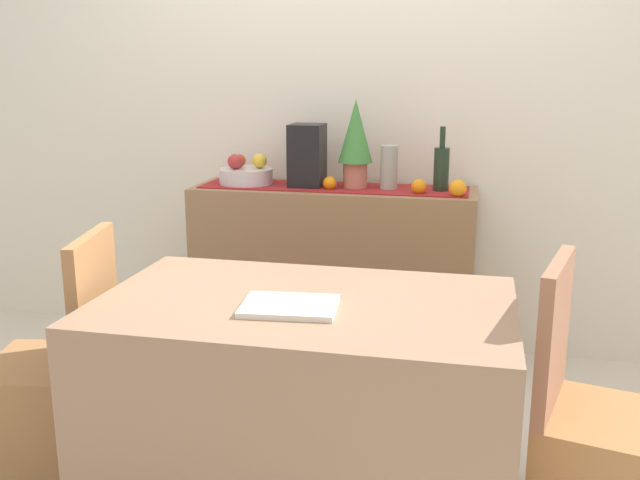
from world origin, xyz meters
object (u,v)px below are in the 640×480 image
object	(u,v)px
sideboard_console	(333,274)
dining_table	(305,409)
chair_near_window	(56,410)
open_book	(289,306)
fruit_bowl	(246,176)
coffee_maker	(307,156)
potted_plant	(356,139)
ceramic_vase	(389,168)
wine_bottle	(441,168)
chair_by_corner	(600,472)

from	to	relation	value
sideboard_console	dining_table	size ratio (longest dim) A/B	1.07
sideboard_console	chair_near_window	xyz separation A→B (m)	(-0.73, -1.31, -0.17)
open_book	chair_near_window	world-z (taller)	chair_near_window
fruit_bowl	coffee_maker	xyz separation A→B (m)	(0.31, 0.00, 0.11)
sideboard_console	dining_table	distance (m)	1.33
sideboard_console	potted_plant	size ratio (longest dim) A/B	3.24
fruit_bowl	open_book	world-z (taller)	fruit_bowl
ceramic_vase	dining_table	xyz separation A→B (m)	(-0.09, -1.32, -0.61)
fruit_bowl	coffee_maker	distance (m)	0.33
dining_table	sideboard_console	bearing A→B (deg)	97.72
wine_bottle	dining_table	bearing A→B (deg)	-104.27
wine_bottle	chair_near_window	size ratio (longest dim) A/B	0.34
ceramic_vase	potted_plant	size ratio (longest dim) A/B	0.50
coffee_maker	open_book	bearing A→B (deg)	-78.50
fruit_bowl	ceramic_vase	size ratio (longest dim) A/B	1.26
sideboard_console	fruit_bowl	bearing A→B (deg)	180.00
chair_by_corner	coffee_maker	bearing A→B (deg)	132.75
chair_by_corner	wine_bottle	bearing A→B (deg)	113.42
wine_bottle	coffee_maker	xyz separation A→B (m)	(-0.65, -0.00, 0.04)
potted_plant	dining_table	distance (m)	1.51
open_book	chair_by_corner	world-z (taller)	chair_by_corner
coffee_maker	chair_near_window	bearing A→B (deg)	-114.32
open_book	chair_by_corner	xyz separation A→B (m)	(0.93, 0.10, -0.48)
coffee_maker	open_book	distance (m)	1.47
fruit_bowl	wine_bottle	xyz separation A→B (m)	(0.96, 0.00, 0.07)
wine_bottle	dining_table	world-z (taller)	wine_bottle
dining_table	potted_plant	bearing A→B (deg)	93.17
ceramic_vase	chair_near_window	size ratio (longest dim) A/B	0.24
ceramic_vase	chair_by_corner	world-z (taller)	ceramic_vase
ceramic_vase	chair_near_window	bearing A→B (deg)	-127.08
ceramic_vase	chair_by_corner	size ratio (longest dim) A/B	0.24
chair_by_corner	chair_near_window	bearing A→B (deg)	-179.98
ceramic_vase	chair_by_corner	bearing A→B (deg)	-58.19
coffee_maker	potted_plant	size ratio (longest dim) A/B	0.72
potted_plant	sideboard_console	bearing A→B (deg)	180.00
coffee_maker	chair_by_corner	distance (m)	1.94
ceramic_vase	sideboard_console	bearing A→B (deg)	180.00
coffee_maker	dining_table	bearing A→B (deg)	-76.76
coffee_maker	potted_plant	distance (m)	0.25
fruit_bowl	chair_by_corner	world-z (taller)	fruit_bowl
wine_bottle	chair_by_corner	distance (m)	1.60
sideboard_console	chair_near_window	bearing A→B (deg)	-118.90
open_book	fruit_bowl	bearing A→B (deg)	107.72
chair_by_corner	potted_plant	bearing A→B (deg)	126.64
potted_plant	coffee_maker	bearing A→B (deg)	180.00
open_book	chair_near_window	distance (m)	1.01
chair_near_window	potted_plant	bearing A→B (deg)	57.69
sideboard_console	dining_table	world-z (taller)	sideboard_console
coffee_maker	potted_plant	bearing A→B (deg)	0.00
sideboard_console	coffee_maker	xyz separation A→B (m)	(-0.13, 0.00, 0.59)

